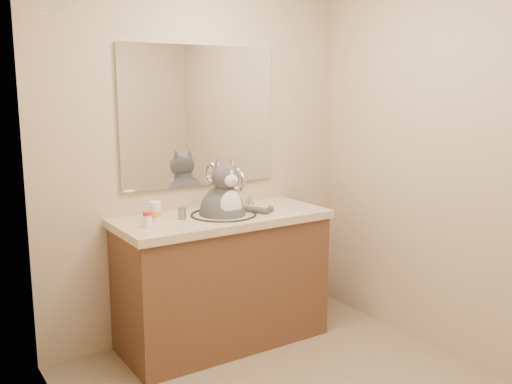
% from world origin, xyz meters
% --- Properties ---
extents(room, '(2.22, 2.52, 2.42)m').
position_xyz_m(room, '(0.00, 0.00, 1.20)').
color(room, '#807358').
rests_on(room, ground).
extents(vanity, '(1.34, 0.59, 1.12)m').
position_xyz_m(vanity, '(0.00, 0.96, 0.44)').
color(vanity, brown).
rests_on(vanity, ground).
extents(mirror, '(1.10, 0.02, 0.90)m').
position_xyz_m(mirror, '(0.00, 1.24, 1.45)').
color(mirror, white).
rests_on(mirror, room).
extents(shower_curtain, '(0.02, 1.30, 1.93)m').
position_xyz_m(shower_curtain, '(-1.05, 0.10, 1.03)').
color(shower_curtain, beige).
rests_on(shower_curtain, ground).
extents(cat, '(0.41, 0.32, 0.57)m').
position_xyz_m(cat, '(0.01, 0.95, 0.88)').
color(cat, '#49494E').
rests_on(cat, vanity).
extents(pill_bottle_redcap, '(0.07, 0.07, 0.09)m').
position_xyz_m(pill_bottle_redcap, '(-0.52, 0.91, 0.90)').
color(pill_bottle_redcap, white).
rests_on(pill_bottle_redcap, vanity).
extents(pill_bottle_orange, '(0.08, 0.08, 0.12)m').
position_xyz_m(pill_bottle_orange, '(-0.43, 1.01, 0.91)').
color(pill_bottle_orange, white).
rests_on(pill_bottle_orange, vanity).
extents(grey_canister, '(0.06, 0.06, 0.07)m').
position_xyz_m(grey_canister, '(-0.27, 0.98, 0.89)').
color(grey_canister, slate).
rests_on(grey_canister, vanity).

